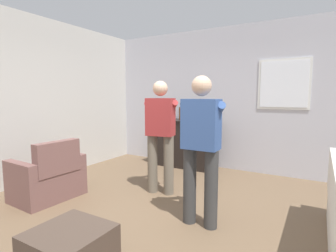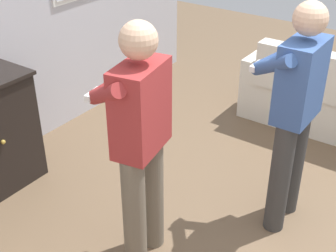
# 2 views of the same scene
# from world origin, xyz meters

# --- Properties ---
(person_standing_left) EXTENTS (0.55, 0.51, 1.68)m
(person_standing_left) POSITION_xyz_m (-0.47, 0.79, 0.94)
(person_standing_left) COLOR #6B6051
(person_standing_left) RESTS_ON ground
(person_standing_right) EXTENTS (0.56, 0.47, 1.68)m
(person_standing_right) POSITION_xyz_m (0.44, 0.17, 0.94)
(person_standing_right) COLOR #383838
(person_standing_right) RESTS_ON ground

